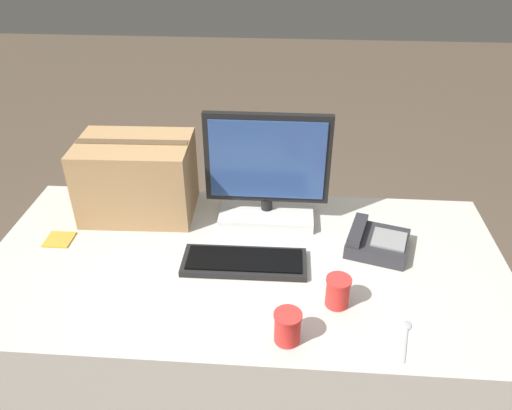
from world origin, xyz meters
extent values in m
plane|color=brown|center=(0.00, 0.00, 0.00)|extent=(12.00, 12.00, 0.00)
cube|color=beige|center=(0.00, 0.00, 0.37)|extent=(1.80, 0.90, 0.74)
cube|color=white|center=(0.06, 0.27, 0.76)|extent=(0.36, 0.21, 0.04)
cylinder|color=black|center=(0.06, 0.27, 0.80)|extent=(0.04, 0.04, 0.04)
cube|color=black|center=(0.06, 0.27, 0.99)|extent=(0.46, 0.03, 0.35)
cube|color=#2D4C8C|center=(0.06, 0.26, 0.99)|extent=(0.42, 0.01, 0.31)
cube|color=black|center=(0.00, -0.02, 0.75)|extent=(0.42, 0.16, 0.02)
cube|color=black|center=(0.00, -0.02, 0.76)|extent=(0.39, 0.13, 0.01)
cube|color=#2D2D33|center=(0.46, 0.10, 0.76)|extent=(0.25, 0.24, 0.05)
cube|color=#2D2D33|center=(0.39, 0.12, 0.80)|extent=(0.09, 0.19, 0.03)
cube|color=gray|center=(0.50, 0.09, 0.79)|extent=(0.14, 0.14, 0.01)
cylinder|color=red|center=(0.15, -0.35, 0.78)|extent=(0.07, 0.07, 0.09)
cylinder|color=red|center=(0.15, -0.35, 0.83)|extent=(0.08, 0.08, 0.01)
cylinder|color=red|center=(0.30, -0.19, 0.78)|extent=(0.07, 0.07, 0.09)
cylinder|color=red|center=(0.30, -0.19, 0.83)|extent=(0.08, 0.08, 0.01)
cube|color=#B2B2B7|center=(0.49, -0.35, 0.74)|extent=(0.04, 0.13, 0.00)
ellipsoid|color=#B2B2B7|center=(0.50, -0.27, 0.74)|extent=(0.04, 0.04, 0.00)
cube|color=tan|center=(-0.44, 0.29, 0.89)|extent=(0.43, 0.31, 0.30)
cube|color=brown|center=(-0.44, 0.29, 1.04)|extent=(0.41, 0.05, 0.00)
cube|color=gold|center=(-0.69, 0.07, 0.74)|extent=(0.10, 0.10, 0.01)
camera|label=1|loc=(0.14, -1.35, 1.83)|focal=35.00mm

